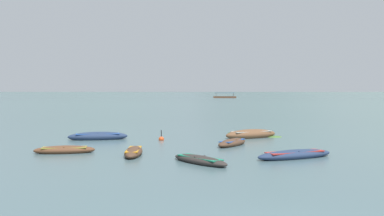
# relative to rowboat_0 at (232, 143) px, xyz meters

# --- Properties ---
(ground_plane) EXTENTS (6000.00, 6000.00, 0.00)m
(ground_plane) POSITION_rel_rowboat_0_xyz_m (-1.62, 1482.54, -0.17)
(ground_plane) COLOR #476066
(mountain_2) EXTENTS (1383.03, 1383.03, 320.51)m
(mountain_2) POSITION_rel_rowboat_0_xyz_m (-308.63, 1869.07, 160.09)
(mountain_2) COLOR #4C5B56
(mountain_2) RESTS_ON ground
(mountain_3) EXTENTS (1164.22, 1164.22, 468.78)m
(mountain_3) POSITION_rel_rowboat_0_xyz_m (535.70, 1919.12, 234.22)
(mountain_3) COLOR #4C5B56
(mountain_3) RESTS_ON ground
(rowboat_0) EXTENTS (2.69, 3.21, 0.54)m
(rowboat_0) POSITION_rel_rowboat_0_xyz_m (0.00, 0.00, 0.00)
(rowboat_0) COLOR #4C3323
(rowboat_0) RESTS_ON ground
(rowboat_1) EXTENTS (4.29, 1.77, 0.68)m
(rowboat_1) POSITION_rel_rowboat_0_xyz_m (-8.98, 3.94, 0.04)
(rowboat_1) COLOR navy
(rowboat_1) RESTS_ON ground
(rowboat_2) EXTENTS (4.44, 2.89, 0.78)m
(rowboat_2) POSITION_rel_rowboat_0_xyz_m (2.10, 4.33, 0.07)
(rowboat_2) COLOR brown
(rowboat_2) RESTS_ON ground
(rowboat_3) EXTENTS (4.59, 2.60, 0.54)m
(rowboat_3) POSITION_rel_rowboat_0_xyz_m (2.43, -5.19, 0.00)
(rowboat_3) COLOR navy
(rowboat_3) RESTS_ON ground
(rowboat_4) EXTENTS (3.43, 1.42, 0.51)m
(rowboat_4) POSITION_rel_rowboat_0_xyz_m (-9.84, -2.55, -0.01)
(rowboat_4) COLOR brown
(rowboat_4) RESTS_ON ground
(rowboat_5) EXTENTS (1.05, 3.42, 0.52)m
(rowboat_5) POSITION_rel_rowboat_0_xyz_m (-5.94, -3.60, -0.00)
(rowboat_5) COLOR #4C3323
(rowboat_5) RESTS_ON ground
(rowboat_6) EXTENTS (2.94, 3.52, 0.45)m
(rowboat_6) POSITION_rel_rowboat_0_xyz_m (-2.59, -6.37, -0.03)
(rowboat_6) COLOR #2D2826
(rowboat_6) RESTS_ON ground
(ferry_0) EXTENTS (10.76, 4.74, 2.54)m
(ferry_0) POSITION_rel_rowboat_0_xyz_m (23.70, 168.66, 0.28)
(ferry_0) COLOR brown
(ferry_0) RESTS_ON ground
(mooring_buoy) EXTENTS (0.38, 0.38, 0.84)m
(mooring_buoy) POSITION_rel_rowboat_0_xyz_m (-4.48, 3.07, -0.08)
(mooring_buoy) COLOR #DB4C1E
(mooring_buoy) RESTS_ON ground
(weed_patch_0) EXTENTS (1.51, 1.49, 0.14)m
(weed_patch_0) POSITION_rel_rowboat_0_xyz_m (3.87, 4.82, -0.17)
(weed_patch_0) COLOR #477033
(weed_patch_0) RESTS_ON ground
(weed_patch_2) EXTENTS (2.70, 2.40, 0.14)m
(weed_patch_2) POSITION_rel_rowboat_0_xyz_m (2.09, 7.54, -0.17)
(weed_patch_2) COLOR #2D5628
(weed_patch_2) RESTS_ON ground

